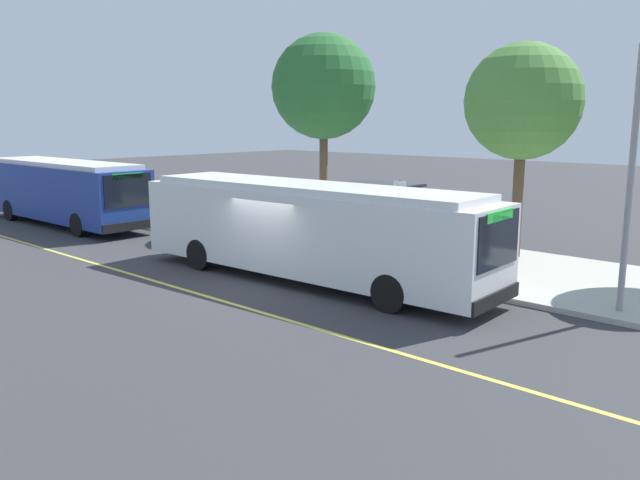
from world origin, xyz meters
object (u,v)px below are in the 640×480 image
object	(u,v)px
route_sign_post	(399,212)
pedestrian_commuter	(314,225)
transit_bus_main	(308,228)
transit_bus_second	(64,190)
waiting_bench	(379,239)

from	to	relation	value
route_sign_post	pedestrian_commuter	bearing A→B (deg)	179.11
transit_bus_main	route_sign_post	world-z (taller)	same
route_sign_post	transit_bus_second	bearing A→B (deg)	-171.05
transit_bus_main	route_sign_post	xyz separation A→B (m)	(1.39, 2.73, 0.34)
transit_bus_main	route_sign_post	size ratio (longest dim) A/B	4.40
transit_bus_main	pedestrian_commuter	xyz separation A→B (m)	(-2.37, 2.79, -0.50)
transit_bus_second	route_sign_post	distance (m)	17.13
route_sign_post	pedestrian_commuter	distance (m)	3.85
transit_bus_second	pedestrian_commuter	size ratio (longest dim) A/B	6.44
transit_bus_second	route_sign_post	world-z (taller)	same
transit_bus_second	transit_bus_main	bearing A→B (deg)	-0.23
route_sign_post	transit_bus_main	bearing A→B (deg)	-117.01
waiting_bench	transit_bus_main	bearing A→B (deg)	-83.22
transit_bus_main	pedestrian_commuter	distance (m)	3.69
transit_bus_second	waiting_bench	world-z (taller)	transit_bus_second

